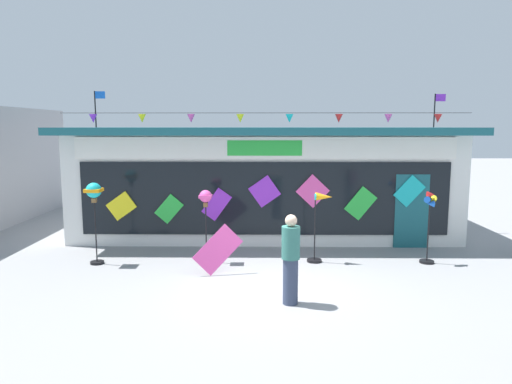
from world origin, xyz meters
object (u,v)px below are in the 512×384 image
(kite_shop_building, at_px, (264,179))
(display_kite_on_ground, at_px, (218,250))
(wind_spinner_center_left, at_px, (320,217))
(person_mid_plaza, at_px, (291,259))
(wind_spinner_center_right, at_px, (429,218))
(wind_spinner_far_left, at_px, (94,198))
(wind_spinner_left, at_px, (206,206))

(kite_shop_building, distance_m, display_kite_on_ground, 4.78)
(wind_spinner_center_left, distance_m, person_mid_plaza, 2.87)
(kite_shop_building, bearing_deg, display_kite_on_ground, -103.08)
(wind_spinner_center_right, height_order, display_kite_on_ground, wind_spinner_center_right)
(display_kite_on_ground, bearing_deg, wind_spinner_center_right, 10.14)
(kite_shop_building, height_order, wind_spinner_center_right, kite_shop_building)
(kite_shop_building, distance_m, wind_spinner_far_left, 5.52)
(wind_spinner_far_left, xyz_separation_m, wind_spinner_left, (2.60, 0.19, -0.20))
(wind_spinner_left, bearing_deg, wind_spinner_center_right, -0.64)
(wind_spinner_left, height_order, wind_spinner_center_right, wind_spinner_left)
(person_mid_plaza, xyz_separation_m, display_kite_on_ground, (-1.50, 1.74, -0.30))
(wind_spinner_left, distance_m, display_kite_on_ground, 1.31)
(wind_spinner_left, relative_size, person_mid_plaza, 1.05)
(person_mid_plaza, bearing_deg, wind_spinner_center_left, -15.64)
(wind_spinner_center_left, height_order, wind_spinner_center_right, wind_spinner_center_right)
(kite_shop_building, height_order, wind_spinner_center_left, kite_shop_building)
(wind_spinner_center_left, distance_m, wind_spinner_center_right, 2.58)
(wind_spinner_far_left, height_order, display_kite_on_ground, wind_spinner_far_left)
(wind_spinner_center_right, xyz_separation_m, person_mid_plaza, (-3.46, -2.63, -0.24))
(kite_shop_building, xyz_separation_m, wind_spinner_far_left, (-4.03, -3.78, -0.05))
(person_mid_plaza, bearing_deg, display_kite_on_ground, 42.99)
(wind_spinner_left, xyz_separation_m, wind_spinner_center_right, (5.33, -0.06, -0.29))
(wind_spinner_center_right, bearing_deg, wind_spinner_center_left, 177.96)
(wind_spinner_left, distance_m, person_mid_plaza, 3.32)
(wind_spinner_center_right, distance_m, person_mid_plaza, 4.35)
(kite_shop_building, xyz_separation_m, wind_spinner_left, (-1.42, -3.59, -0.26))
(kite_shop_building, height_order, person_mid_plaza, kite_shop_building)
(display_kite_on_ground, bearing_deg, wind_spinner_center_left, 22.33)
(wind_spinner_far_left, bearing_deg, wind_spinner_center_left, 2.40)
(wind_spinner_far_left, distance_m, person_mid_plaza, 5.18)
(wind_spinner_left, height_order, wind_spinner_center_left, wind_spinner_left)
(wind_spinner_center_left, relative_size, display_kite_on_ground, 1.63)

